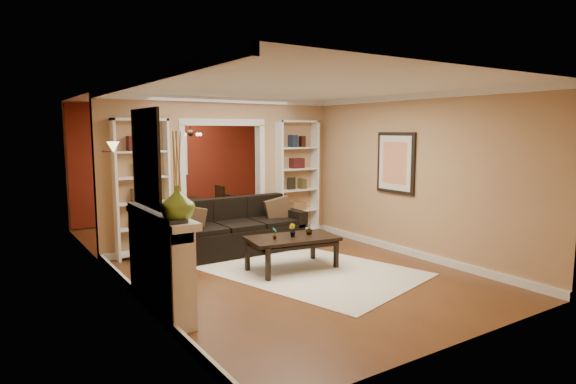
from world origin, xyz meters
TOP-DOWN VIEW (x-y plane):
  - floor at (0.00, 0.00)m, footprint 8.00×8.00m
  - ceiling at (0.00, 0.00)m, footprint 8.00×8.00m
  - wall_back at (0.00, 4.00)m, footprint 8.00×0.00m
  - wall_front at (0.00, -4.00)m, footprint 8.00×0.00m
  - wall_left at (-2.25, 0.00)m, footprint 0.00×8.00m
  - wall_right at (2.25, 0.00)m, footprint 0.00×8.00m
  - partition_wall at (0.00, 1.20)m, footprint 4.50×0.15m
  - red_back_panel at (0.00, 3.97)m, footprint 4.44×0.04m
  - dining_window at (0.00, 3.93)m, footprint 0.78×0.03m
  - area_rug at (0.30, -1.18)m, footprint 2.95×3.56m
  - sofa at (-0.10, 0.45)m, footprint 2.34×1.01m
  - pillow_left at (-0.93, 0.43)m, footprint 0.43×0.20m
  - pillow_right at (0.73, 0.43)m, footprint 0.46×0.23m
  - coffee_table at (0.11, -0.96)m, footprint 1.44×0.93m
  - plant_left at (-0.20, -0.96)m, footprint 0.12×0.11m
  - plant_center at (0.11, -0.96)m, footprint 0.11×0.13m
  - plant_right at (0.42, -0.96)m, footprint 0.14×0.14m
  - bookshelf_left at (-1.55, 1.03)m, footprint 0.90×0.30m
  - bookshelf_right at (1.55, 1.03)m, footprint 0.90×0.30m
  - fireplace at (-2.09, -1.50)m, footprint 0.32×1.70m
  - vase at (-2.09, -2.09)m, footprint 0.38×0.38m
  - mirror at (-2.23, -1.50)m, footprint 0.03×0.95m
  - wall_sconce at (-2.15, 0.55)m, footprint 0.18×0.18m
  - framed_art at (2.21, -1.00)m, footprint 0.04×0.85m
  - dining_table at (-0.00, 2.72)m, footprint 1.70×0.95m
  - dining_chair_nw at (-0.55, 2.42)m, footprint 0.53×0.53m
  - dining_chair_ne at (0.55, 2.42)m, footprint 0.49×0.49m
  - dining_chair_sw at (-0.55, 3.02)m, footprint 0.51×0.51m
  - dining_chair_se at (0.55, 3.02)m, footprint 0.55×0.55m
  - chandelier at (0.00, 2.70)m, footprint 0.50×0.50m

SIDE VIEW (x-z plane):
  - floor at x=0.00m, z-range 0.00..0.00m
  - area_rug at x=0.30m, z-range 0.00..0.01m
  - coffee_table at x=0.11m, z-range 0.00..0.51m
  - dining_table at x=0.00m, z-range 0.00..0.60m
  - dining_chair_ne at x=0.55m, z-range 0.00..0.75m
  - dining_chair_sw at x=-0.55m, z-range 0.00..0.82m
  - dining_chair_nw at x=-0.55m, z-range 0.00..0.88m
  - dining_chair_se at x=0.55m, z-range 0.00..0.89m
  - sofa at x=-0.10m, z-range 0.00..0.91m
  - fireplace at x=-2.09m, z-range 0.00..1.16m
  - plant_left at x=-0.20m, z-range 0.51..0.69m
  - plant_right at x=0.42m, z-range 0.51..0.69m
  - plant_center at x=0.11m, z-range 0.51..0.71m
  - pillow_left at x=-0.93m, z-range 0.45..0.86m
  - pillow_right at x=0.73m, z-range 0.45..0.89m
  - bookshelf_left at x=-1.55m, z-range 0.00..2.30m
  - bookshelf_right at x=1.55m, z-range 0.00..2.30m
  - red_back_panel at x=0.00m, z-range 0.00..2.64m
  - vase at x=-2.09m, z-range 1.16..1.53m
  - wall_back at x=0.00m, z-range -2.65..5.35m
  - wall_front at x=0.00m, z-range -2.65..5.35m
  - wall_left at x=-2.25m, z-range -2.65..5.35m
  - wall_right at x=2.25m, z-range -2.65..5.35m
  - partition_wall at x=0.00m, z-range 0.00..2.70m
  - dining_window at x=0.00m, z-range 1.06..2.04m
  - framed_art at x=2.21m, z-range 1.02..2.08m
  - mirror at x=-2.23m, z-range 1.25..2.35m
  - wall_sconce at x=-2.15m, z-range 1.72..1.94m
  - chandelier at x=0.00m, z-range 1.87..2.17m
  - ceiling at x=0.00m, z-range 2.70..2.70m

